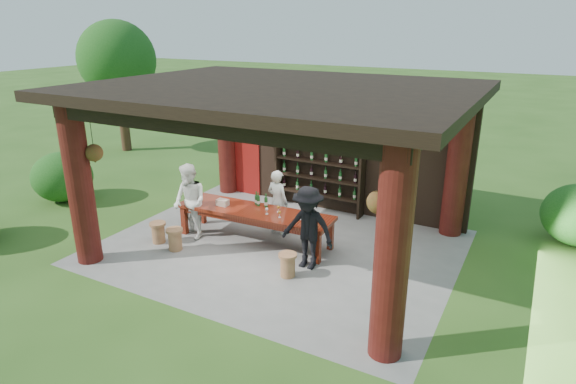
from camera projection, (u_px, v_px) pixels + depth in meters
The scene contains 15 objects.
ground at pixel (279, 247), 10.57m from camera, with size 90.00×90.00×0.00m, color #2D5119.
pavilion at pixel (288, 148), 10.22m from camera, with size 7.50×6.00×3.60m.
wine_shelf at pixel (319, 170), 12.35m from camera, with size 2.42×0.37×2.13m.
tasting_table at pixel (255, 215), 10.64m from camera, with size 3.62×1.07×0.75m.
stool_near_left at pixel (175, 239), 10.35m from camera, with size 0.37×0.37×0.48m.
stool_near_right at pixel (288, 264), 9.26m from camera, with size 0.36×0.36×0.48m.
stool_far_left at pixel (158, 232), 10.70m from camera, with size 0.36×0.36×0.48m.
host at pixel (278, 202), 11.04m from camera, with size 0.55×0.36×1.52m, color silver.
guest_woman at pixel (190, 202), 10.77m from camera, with size 0.84×0.65×1.72m, color white.
guest_man at pixel (308, 228), 9.42m from camera, with size 1.10×0.63×1.70m, color black.
table_bottles at pixel (260, 199), 10.80m from camera, with size 0.36×0.13×0.31m.
table_glasses at pixel (281, 212), 10.26m from camera, with size 0.83×0.32×0.15m.
napkin_basket at pixel (223, 202), 10.84m from camera, with size 0.26×0.18×0.14m, color #BF6672.
shrubs at pixel (312, 227), 10.17m from camera, with size 14.86×8.09×1.36m.
trees at pixel (472, 94), 9.18m from camera, with size 22.77×10.83×4.80m.
Camera 1 is at (4.73, -8.33, 4.64)m, focal length 30.00 mm.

